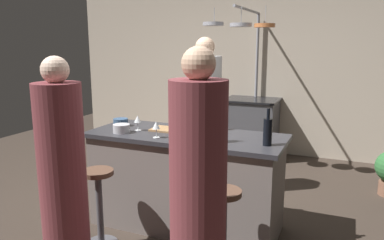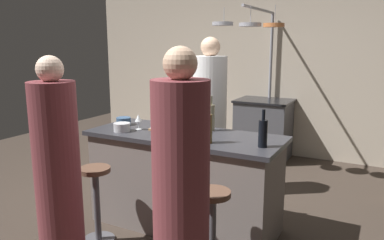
{
  "view_description": "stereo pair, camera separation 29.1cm",
  "coord_description": "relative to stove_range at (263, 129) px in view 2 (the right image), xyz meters",
  "views": [
    {
      "loc": [
        1.35,
        -3.02,
        1.7
      ],
      "look_at": [
        0.0,
        0.15,
        1.0
      ],
      "focal_mm": 34.97,
      "sensor_mm": 36.0,
      "label": 1
    },
    {
      "loc": [
        1.61,
        -2.89,
        1.7
      ],
      "look_at": [
        0.0,
        0.15,
        1.0
      ],
      "focal_mm": 34.97,
      "sensor_mm": 36.0,
      "label": 2
    }
  ],
  "objects": [
    {
      "name": "ground_plane",
      "position": [
        0.0,
        -2.45,
        -0.45
      ],
      "size": [
        9.0,
        9.0,
        0.0
      ],
      "primitive_type": "plane",
      "color": "#382D26"
    },
    {
      "name": "back_wall",
      "position": [
        0.0,
        0.4,
        0.85
      ],
      "size": [
        6.4,
        0.16,
        2.6
      ],
      "primitive_type": "cube",
      "color": "#BCAD99",
      "rests_on": "ground_plane"
    },
    {
      "name": "kitchen_island",
      "position": [
        0.0,
        -2.45,
        0.01
      ],
      "size": [
        1.8,
        0.72,
        0.9
      ],
      "color": "slate",
      "rests_on": "ground_plane"
    },
    {
      "name": "stove_range",
      "position": [
        0.0,
        0.0,
        0.0
      ],
      "size": [
        0.8,
        0.64,
        0.89
      ],
      "color": "#47474C",
      "rests_on": "ground_plane"
    },
    {
      "name": "chef",
      "position": [
        -0.14,
        -1.6,
        0.38
      ],
      "size": [
        0.38,
        0.38,
        1.78
      ],
      "color": "white",
      "rests_on": "ground_plane"
    },
    {
      "name": "bar_stool_left",
      "position": [
        -0.52,
        -3.07,
        -0.07
      ],
      "size": [
        0.28,
        0.28,
        0.68
      ],
      "color": "#4C4C51",
      "rests_on": "ground_plane"
    },
    {
      "name": "guest_left",
      "position": [
        -0.55,
        -3.44,
        0.31
      ],
      "size": [
        0.34,
        0.34,
        1.62
      ],
      "color": "brown",
      "rests_on": "ground_plane"
    },
    {
      "name": "bar_stool_right",
      "position": [
        0.57,
        -3.07,
        -0.07
      ],
      "size": [
        0.28,
        0.28,
        0.68
      ],
      "color": "#4C4C51",
      "rests_on": "ground_plane"
    },
    {
      "name": "guest_right",
      "position": [
        0.53,
        -3.44,
        0.34
      ],
      "size": [
        0.36,
        0.36,
        1.69
      ],
      "color": "brown",
      "rests_on": "ground_plane"
    },
    {
      "name": "overhead_pot_rack",
      "position": [
        0.01,
        -0.53,
        1.27
      ],
      "size": [
        0.91,
        1.32,
        2.17
      ],
      "color": "gray",
      "rests_on": "ground_plane"
    },
    {
      "name": "cutting_board",
      "position": [
        -0.2,
        -2.39,
        0.46
      ],
      "size": [
        0.32,
        0.22,
        0.02
      ],
      "primitive_type": "cube",
      "color": "#997047",
      "rests_on": "kitchen_island"
    },
    {
      "name": "pepper_mill",
      "position": [
        -0.02,
        -2.57,
        0.56
      ],
      "size": [
        0.05,
        0.05,
        0.21
      ],
      "primitive_type": "cylinder",
      "color": "#382319",
      "rests_on": "kitchen_island"
    },
    {
      "name": "wine_bottle_amber",
      "position": [
        0.33,
        -2.64,
        0.58
      ],
      "size": [
        0.07,
        0.07,
        0.33
      ],
      "color": "brown",
      "rests_on": "kitchen_island"
    },
    {
      "name": "wine_bottle_dark",
      "position": [
        0.77,
        -2.55,
        0.57
      ],
      "size": [
        0.07,
        0.07,
        0.3
      ],
      "color": "black",
      "rests_on": "kitchen_island"
    },
    {
      "name": "wine_bottle_white",
      "position": [
        0.16,
        -2.23,
        0.58
      ],
      "size": [
        0.07,
        0.07,
        0.33
      ],
      "color": "gray",
      "rests_on": "kitchen_island"
    },
    {
      "name": "wine_bottle_red",
      "position": [
        0.01,
        -2.44,
        0.57
      ],
      "size": [
        0.07,
        0.07,
        0.3
      ],
      "color": "#143319",
      "rests_on": "kitchen_island"
    },
    {
      "name": "wine_glass_near_left_guest",
      "position": [
        -0.17,
        -2.68,
        0.56
      ],
      "size": [
        0.07,
        0.07,
        0.15
      ],
      "color": "silver",
      "rests_on": "kitchen_island"
    },
    {
      "name": "wine_glass_near_right_guest",
      "position": [
        -0.46,
        -2.51,
        0.56
      ],
      "size": [
        0.07,
        0.07,
        0.15
      ],
      "color": "silver",
      "rests_on": "kitchen_island"
    },
    {
      "name": "mixing_bowl_steel",
      "position": [
        -0.56,
        -2.64,
        0.49
      ],
      "size": [
        0.15,
        0.15,
        0.08
      ],
      "primitive_type": "cylinder",
      "color": "#B7B7BC",
      "rests_on": "kitchen_island"
    },
    {
      "name": "mixing_bowl_blue",
      "position": [
        -0.73,
        -2.41,
        0.49
      ],
      "size": [
        0.14,
        0.14,
        0.08
      ],
      "primitive_type": "cylinder",
      "color": "#334C6B",
      "rests_on": "kitchen_island"
    }
  ]
}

